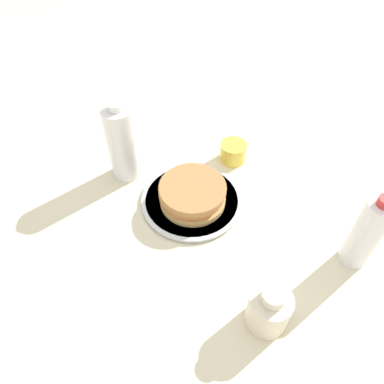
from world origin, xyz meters
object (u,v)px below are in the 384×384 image
plate (192,200)px  water_bottle_mid (367,233)px  juice_glass (233,152)px  cream_jug (269,309)px  pancake_stack (193,192)px  water_bottle_near (122,143)px

plate → water_bottle_mid: water_bottle_mid is taller
plate → water_bottle_mid: bearing=47.2°
plate → juice_glass: size_ratio=3.55×
plate → cream_jug: 0.35m
pancake_stack → water_bottle_mid: (0.27, 0.29, 0.06)m
pancake_stack → cream_jug: cream_jug is taller
pancake_stack → juice_glass: pancake_stack is taller
plate → juice_glass: 0.20m
pancake_stack → water_bottle_near: bearing=-139.2°
plate → pancake_stack: bearing=34.6°
plate → pancake_stack: size_ratio=1.46×
water_bottle_mid → plate: bearing=-132.8°
pancake_stack → juice_glass: (-0.12, 0.16, -0.01)m
juice_glass → water_bottle_near: 0.31m
plate → water_bottle_mid: 0.41m
plate → cream_jug: (0.34, 0.04, 0.04)m
cream_jug → juice_glass: bearing=165.6°
water_bottle_mid → pancake_stack: bearing=-132.7°
pancake_stack → water_bottle_mid: 0.40m
pancake_stack → juice_glass: bearing=126.6°
plate → water_bottle_near: 0.23m
juice_glass → water_bottle_near: bearing=-98.0°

